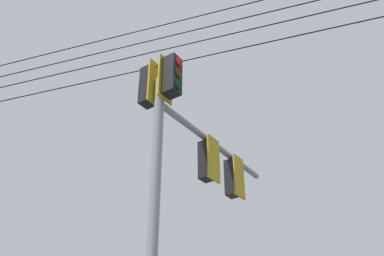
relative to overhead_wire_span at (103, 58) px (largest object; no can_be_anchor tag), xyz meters
name	(u,v)px	position (x,y,z in m)	size (l,w,h in m)	color
signal_mast_assembly	(183,165)	(-0.43, -1.80, -2.59)	(2.93, 3.81, 7.39)	gray
overhead_wire_span	(103,58)	(0.00, 0.00, 0.00)	(19.89, 24.75, 1.44)	black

